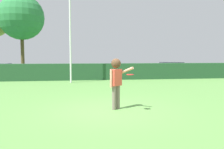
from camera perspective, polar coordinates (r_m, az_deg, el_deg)
The scene contains 7 objects.
ground_plane at distance 8.04m, azimuth -0.76°, elevation -8.88°, with size 60.00×60.00×0.00m, color #5B9245.
person at distance 8.03m, azimuth 1.05°, elevation -0.62°, with size 0.81×0.56×1.79m.
frisbee at distance 7.59m, azimuth 4.50°, elevation -0.02°, with size 0.24×0.24×0.02m.
lamppost at distance 16.40m, azimuth -10.31°, elevation 10.06°, with size 0.24×0.24×6.27m.
hedge_row at distance 18.28m, azimuth -4.94°, elevation 0.72°, with size 24.94×0.90×1.28m, color #234C2B.
parked_car_black at distance 24.60m, azimuth 14.47°, elevation 1.69°, with size 4.38×2.23×1.25m.
maple_tree at distance 24.49m, azimuth -21.53°, elevation 13.01°, with size 4.33×4.33×7.77m.
Camera 1 is at (-0.99, -7.75, 1.87)m, focal length 36.88 mm.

